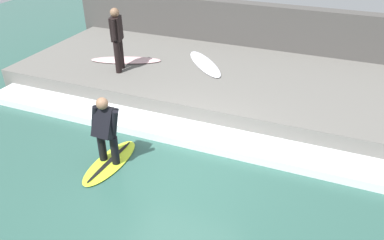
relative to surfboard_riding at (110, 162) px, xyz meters
The scene contains 9 objects.
ground_plane 1.37m from the surfboard_riding, 79.46° to the right, with size 28.00×28.00×0.00m, color #2D564C.
concrete_ledge 4.36m from the surfboard_riding, 18.05° to the right, with size 4.40×12.19×0.55m, color #66635E.
back_wall 6.79m from the surfboard_riding, 11.57° to the right, with size 0.50×12.80×1.88m, color #474442.
wave_foam_crest 2.03m from the surfboard_riding, 41.84° to the right, with size 0.87×11.58×0.19m, color silver.
surfboard_riding is the anchor object (origin of this frame).
surfer_riding 0.83m from the surfboard_riding, ahead, with size 0.48×0.67×1.45m.
surfer_waiting_near 3.86m from the surfboard_riding, 27.01° to the left, with size 0.56×0.35×1.72m.
surfboard_waiting_near 4.28m from the surfboard_riding, 25.54° to the left, with size 1.22×2.13×0.06m.
surfboard_spare 4.49m from the surfboard_riding, ahead, with size 1.94×1.76×0.06m.
Camera 1 is at (-5.33, -2.50, 4.70)m, focal length 35.00 mm.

